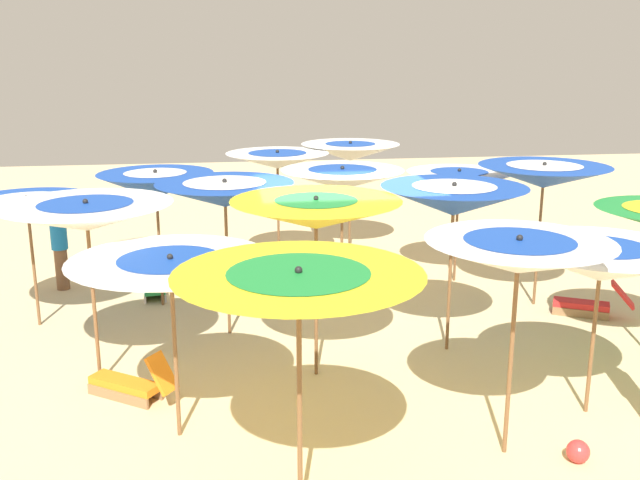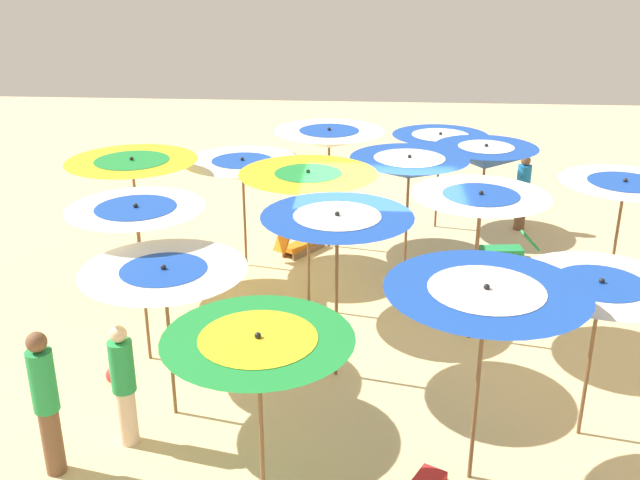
{
  "view_description": "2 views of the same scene",
  "coord_description": "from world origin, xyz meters",
  "px_view_note": "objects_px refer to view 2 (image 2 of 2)",
  "views": [
    {
      "loc": [
        10.28,
        -1.8,
        4.34
      ],
      "look_at": [
        -1.5,
        -0.13,
        1.21
      ],
      "focal_mm": 40.28,
      "sensor_mm": 36.0,
      "label": 1
    },
    {
      "loc": [
        0.15,
        10.9,
        5.9
      ],
      "look_at": [
        0.99,
        -0.53,
        1.31
      ],
      "focal_mm": 41.51,
      "sensor_mm": 36.0,
      "label": 2
    }
  ],
  "objects_px": {
    "beach_umbrella_11": "(243,170)",
    "beach_umbrella_14": "(137,219)",
    "beach_umbrella_12": "(258,351)",
    "beach_umbrella_3": "(440,143)",
    "beach_umbrella_1": "(624,191)",
    "beachgoer_1": "(124,383)",
    "beach_umbrella_8": "(485,305)",
    "beachgoer_2": "(522,191)",
    "beach_ball": "(115,375)",
    "beach_umbrella_9": "(337,230)",
    "beach_umbrella_2": "(485,157)",
    "beach_umbrella_7": "(329,139)",
    "beach_umbrella_10": "(308,184)",
    "beach_umbrella_5": "(480,205)",
    "beachgoer_0": "(46,400)",
    "beach_umbrella_6": "(409,168)",
    "beach_umbrella_4": "(599,298)",
    "beach_umbrella_13": "(165,284)",
    "beach_umbrella_15": "(133,169)",
    "lounger_2": "(506,250)",
    "lounger_1": "(300,244)"
  },
  "relations": [
    {
      "from": "beach_umbrella_11",
      "to": "beach_umbrella_14",
      "type": "xyz_separation_m",
      "value": [
        0.89,
        3.62,
        0.32
      ]
    },
    {
      "from": "beach_umbrella_12",
      "to": "beach_umbrella_3",
      "type": "bearing_deg",
      "value": -105.45
    },
    {
      "from": "beach_umbrella_1",
      "to": "beachgoer_1",
      "type": "distance_m",
      "value": 8.14
    },
    {
      "from": "beach_umbrella_8",
      "to": "beachgoer_2",
      "type": "distance_m",
      "value": 8.8
    },
    {
      "from": "beachgoer_1",
      "to": "beach_ball",
      "type": "height_order",
      "value": "beachgoer_1"
    },
    {
      "from": "beach_umbrella_3",
      "to": "beach_umbrella_9",
      "type": "relative_size",
      "value": 0.85
    },
    {
      "from": "beach_umbrella_2",
      "to": "beach_umbrella_9",
      "type": "xyz_separation_m",
      "value": [
        2.59,
        4.37,
        0.14
      ]
    },
    {
      "from": "beach_umbrella_7",
      "to": "beachgoer_2",
      "type": "height_order",
      "value": "beach_umbrella_7"
    },
    {
      "from": "beach_umbrella_10",
      "to": "beach_umbrella_14",
      "type": "relative_size",
      "value": 1.01
    },
    {
      "from": "beach_umbrella_5",
      "to": "beachgoer_0",
      "type": "relative_size",
      "value": 1.32
    },
    {
      "from": "beach_umbrella_6",
      "to": "beachgoer_1",
      "type": "height_order",
      "value": "beach_umbrella_6"
    },
    {
      "from": "beach_umbrella_4",
      "to": "beach_umbrella_13",
      "type": "xyz_separation_m",
      "value": [
        5.34,
        -0.07,
        -0.03
      ]
    },
    {
      "from": "beach_umbrella_12",
      "to": "beach_umbrella_15",
      "type": "height_order",
      "value": "beach_umbrella_15"
    },
    {
      "from": "beach_umbrella_11",
      "to": "beach_umbrella_12",
      "type": "bearing_deg",
      "value": 101.11
    },
    {
      "from": "beach_umbrella_4",
      "to": "beach_ball",
      "type": "distance_m",
      "value": 6.69
    },
    {
      "from": "beach_umbrella_2",
      "to": "beach_umbrella_14",
      "type": "xyz_separation_m",
      "value": [
        5.45,
        4.12,
        0.13
      ]
    },
    {
      "from": "beach_umbrella_3",
      "to": "beachgoer_0",
      "type": "bearing_deg",
      "value": 59.49
    },
    {
      "from": "beach_umbrella_3",
      "to": "lounger_2",
      "type": "xyz_separation_m",
      "value": [
        -1.29,
        1.75,
        -1.72
      ]
    },
    {
      "from": "beach_umbrella_6",
      "to": "beach_umbrella_9",
      "type": "height_order",
      "value": "beach_umbrella_9"
    },
    {
      "from": "beachgoer_1",
      "to": "beach_umbrella_9",
      "type": "bearing_deg",
      "value": -47.83
    },
    {
      "from": "beachgoer_0",
      "to": "beach_umbrella_7",
      "type": "bearing_deg",
      "value": -110.56
    },
    {
      "from": "beach_umbrella_8",
      "to": "beach_umbrella_6",
      "type": "bearing_deg",
      "value": -83.56
    },
    {
      "from": "beachgoer_0",
      "to": "beach_ball",
      "type": "relative_size",
      "value": 7.44
    },
    {
      "from": "beachgoer_1",
      "to": "beachgoer_2",
      "type": "xyz_separation_m",
      "value": [
        -6.28,
        -8.08,
        0.01
      ]
    },
    {
      "from": "beach_umbrella_3",
      "to": "lounger_1",
      "type": "bearing_deg",
      "value": 31.85
    },
    {
      "from": "beach_umbrella_9",
      "to": "beach_umbrella_12",
      "type": "height_order",
      "value": "beach_umbrella_9"
    },
    {
      "from": "beach_umbrella_2",
      "to": "beach_umbrella_12",
      "type": "bearing_deg",
      "value": 66.03
    },
    {
      "from": "beach_umbrella_2",
      "to": "beach_umbrella_8",
      "type": "relative_size",
      "value": 0.95
    },
    {
      "from": "beach_umbrella_4",
      "to": "beach_umbrella_10",
      "type": "xyz_separation_m",
      "value": [
        3.8,
        -3.25,
        0.33
      ]
    },
    {
      "from": "beach_umbrella_14",
      "to": "beach_umbrella_15",
      "type": "relative_size",
      "value": 1.0
    },
    {
      "from": "beach_umbrella_13",
      "to": "lounger_1",
      "type": "relative_size",
      "value": 1.8
    },
    {
      "from": "beachgoer_1",
      "to": "beach_umbrella_1",
      "type": "bearing_deg",
      "value": -53.7
    },
    {
      "from": "beach_umbrella_3",
      "to": "beach_umbrella_15",
      "type": "relative_size",
      "value": 0.86
    },
    {
      "from": "beach_umbrella_5",
      "to": "beachgoer_2",
      "type": "bearing_deg",
      "value": -108.26
    },
    {
      "from": "lounger_2",
      "to": "beach_ball",
      "type": "bearing_deg",
      "value": 32.04
    },
    {
      "from": "beach_umbrella_2",
      "to": "beach_umbrella_14",
      "type": "height_order",
      "value": "beach_umbrella_14"
    },
    {
      "from": "beach_umbrella_9",
      "to": "beach_umbrella_10",
      "type": "bearing_deg",
      "value": -74.37
    },
    {
      "from": "beach_umbrella_6",
      "to": "beach_umbrella_11",
      "type": "height_order",
      "value": "beach_umbrella_6"
    },
    {
      "from": "beach_umbrella_7",
      "to": "beach_umbrella_15",
      "type": "distance_m",
      "value": 4.02
    },
    {
      "from": "beach_umbrella_4",
      "to": "lounger_1",
      "type": "height_order",
      "value": "beach_umbrella_4"
    },
    {
      "from": "beach_ball",
      "to": "beach_umbrella_10",
      "type": "bearing_deg",
      "value": -135.84
    },
    {
      "from": "beach_umbrella_8",
      "to": "beachgoer_1",
      "type": "bearing_deg",
      "value": -4.89
    },
    {
      "from": "beach_umbrella_13",
      "to": "beach_umbrella_14",
      "type": "relative_size",
      "value": 0.87
    },
    {
      "from": "beach_umbrella_1",
      "to": "beach_umbrella_6",
      "type": "xyz_separation_m",
      "value": [
        3.36,
        -1.08,
        -0.0
      ]
    },
    {
      "from": "beach_umbrella_8",
      "to": "beach_umbrella_14",
      "type": "relative_size",
      "value": 1.01
    },
    {
      "from": "beach_umbrella_6",
      "to": "beach_ball",
      "type": "height_order",
      "value": "beach_umbrella_6"
    },
    {
      "from": "beach_umbrella_2",
      "to": "beach_umbrella_11",
      "type": "relative_size",
      "value": 1.08
    },
    {
      "from": "beach_umbrella_7",
      "to": "beach_umbrella_15",
      "type": "height_order",
      "value": "beach_umbrella_7"
    },
    {
      "from": "beach_umbrella_12",
      "to": "beach_umbrella_13",
      "type": "bearing_deg",
      "value": -50.64
    },
    {
      "from": "beach_umbrella_2",
      "to": "beach_umbrella_13",
      "type": "bearing_deg",
      "value": 49.43
    }
  ]
}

